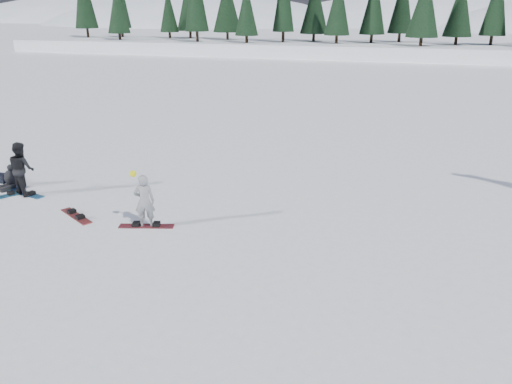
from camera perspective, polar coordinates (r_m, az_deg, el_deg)
ground at (r=14.27m, az=-17.71°, el=-3.98°), size 420.00×420.00×0.00m
alpine_backdrop at (r=201.65m, az=11.68°, el=14.32°), size 412.50×227.00×53.20m
snowboarder_woman at (r=13.74m, az=-12.65°, el=-0.98°), size 0.64×0.53×1.64m
snowboarder_man at (r=17.45m, az=-25.20°, el=2.44°), size 1.03×0.93×1.72m
seated_rider at (r=18.55m, az=-26.18°, el=1.42°), size 0.67×0.98×0.76m
gear_bag at (r=19.23m, az=-27.17°, el=1.43°), size 0.46×0.31×0.30m
snowboard_woman at (r=14.02m, az=-12.40°, el=-3.83°), size 1.52×0.67×0.03m
snowboard_man at (r=17.70m, az=-24.80°, el=-0.16°), size 1.52×0.64×0.03m
snowboard_loose_b at (r=15.25m, az=-19.87°, el=-2.60°), size 1.44×0.99×0.03m
snowboard_loose_a at (r=17.71m, az=-27.05°, el=-0.50°), size 1.00×1.44×0.03m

